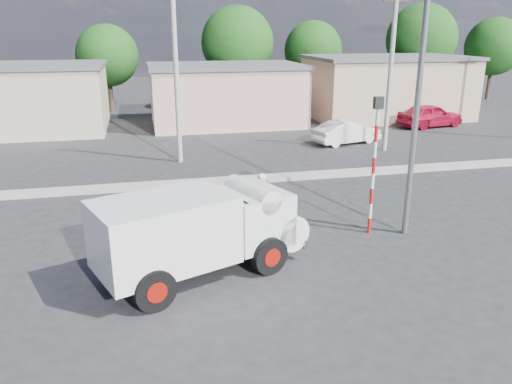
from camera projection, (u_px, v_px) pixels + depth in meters
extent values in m
plane|color=#252528|center=(287.00, 262.00, 14.06)|extent=(120.00, 120.00, 0.00)
cube|color=#99968E|center=(235.00, 180.00, 21.45)|extent=(40.00, 0.80, 0.16)
cylinder|color=black|center=(155.00, 290.00, 11.54)|extent=(1.07, 0.66, 1.03)
cylinder|color=#A7130B|center=(155.00, 290.00, 11.54)|extent=(0.59, 0.50, 0.51)
cylinder|color=black|center=(124.00, 259.00, 13.08)|extent=(1.07, 0.66, 1.03)
cylinder|color=#A7130B|center=(124.00, 259.00, 13.08)|extent=(0.59, 0.50, 0.51)
cylinder|color=black|center=(269.00, 256.00, 13.29)|extent=(1.07, 0.66, 1.03)
cylinder|color=#A7130B|center=(269.00, 256.00, 13.29)|extent=(0.59, 0.50, 0.51)
cylinder|color=black|center=(231.00, 232.00, 14.84)|extent=(1.07, 0.66, 1.03)
cylinder|color=#A7130B|center=(231.00, 232.00, 14.84)|extent=(0.59, 0.50, 0.51)
cube|color=black|center=(196.00, 255.00, 13.14)|extent=(4.45, 2.71, 0.17)
cube|color=white|center=(164.00, 232.00, 12.42)|extent=(3.89, 3.15, 1.73)
cube|color=white|center=(252.00, 216.00, 13.87)|extent=(2.27, 2.40, 1.45)
cylinder|color=white|center=(274.00, 224.00, 14.43)|extent=(1.66, 2.16, 1.03)
cylinder|color=white|center=(251.00, 194.00, 13.67)|extent=(1.31, 2.03, 0.66)
cube|color=silver|center=(284.00, 233.00, 14.74)|extent=(0.86, 1.92, 0.26)
cube|color=black|center=(231.00, 206.00, 13.39)|extent=(0.65, 1.51, 0.66)
imported|color=black|center=(263.00, 215.00, 16.31)|extent=(1.84, 0.85, 0.93)
imported|color=white|center=(263.00, 206.00, 16.20)|extent=(0.46, 0.63, 1.59)
imported|color=white|center=(347.00, 132.00, 28.50)|extent=(4.24, 2.40, 1.32)
imported|color=#AE0E2D|center=(430.00, 115.00, 33.36)|extent=(4.82, 2.67, 1.55)
cylinder|color=red|center=(369.00, 225.00, 16.05)|extent=(0.11, 0.11, 0.50)
cylinder|color=white|center=(370.00, 211.00, 15.89)|extent=(0.11, 0.11, 0.50)
cylinder|color=red|center=(371.00, 196.00, 15.74)|extent=(0.11, 0.11, 0.50)
cylinder|color=white|center=(373.00, 181.00, 15.58)|extent=(0.11, 0.11, 0.50)
cylinder|color=red|center=(374.00, 165.00, 15.43)|extent=(0.11, 0.11, 0.50)
cylinder|color=white|center=(375.00, 150.00, 15.27)|extent=(0.11, 0.11, 0.50)
cylinder|color=red|center=(376.00, 134.00, 15.12)|extent=(0.11, 0.11, 0.50)
cylinder|color=white|center=(377.00, 117.00, 14.96)|extent=(0.11, 0.11, 0.50)
cube|color=black|center=(379.00, 103.00, 14.83)|extent=(0.28, 0.18, 0.36)
cylinder|color=slate|center=(418.00, 92.00, 14.68)|extent=(0.18, 0.18, 9.00)
cube|color=#C3AF93|center=(6.00, 101.00, 31.28)|extent=(12.00, 7.00, 4.00)
cube|color=#59595B|center=(0.00, 66.00, 30.62)|extent=(12.30, 7.30, 0.24)
cube|color=#CD9F8D|center=(226.00, 96.00, 34.28)|extent=(10.00, 7.00, 3.80)
cube|color=#59595B|center=(225.00, 66.00, 33.65)|extent=(10.30, 7.30, 0.24)
cube|color=tan|center=(386.00, 89.00, 36.76)|extent=(11.00, 7.00, 4.20)
cube|color=#59595B|center=(389.00, 57.00, 36.07)|extent=(11.30, 7.30, 0.24)
cylinder|color=#38281E|center=(110.00, 90.00, 39.12)|extent=(0.36, 0.36, 3.47)
sphere|color=#28641E|center=(107.00, 56.00, 38.31)|extent=(4.71, 4.71, 4.71)
cylinder|color=#38281E|center=(238.00, 83.00, 40.20)|extent=(0.36, 0.36, 4.20)
sphere|color=#28641E|center=(237.00, 43.00, 39.22)|extent=(5.70, 5.70, 5.70)
cylinder|color=#38281E|center=(312.00, 83.00, 43.62)|extent=(0.36, 0.36, 3.64)
sphere|color=#28641E|center=(313.00, 50.00, 42.77)|extent=(4.94, 4.94, 4.94)
cylinder|color=#38281E|center=(417.00, 78.00, 43.56)|extent=(0.36, 0.36, 4.37)
sphere|color=#28641E|center=(421.00, 39.00, 42.54)|extent=(5.93, 5.93, 5.93)
cylinder|color=#38281E|center=(489.00, 79.00, 46.27)|extent=(0.36, 0.36, 3.81)
sphere|color=#28641E|center=(494.00, 47.00, 45.38)|extent=(5.17, 5.17, 5.17)
cylinder|color=#99968E|center=(176.00, 80.00, 23.51)|extent=(0.24, 0.24, 8.00)
cylinder|color=#99968E|center=(390.00, 75.00, 25.84)|extent=(0.24, 0.24, 8.00)
cube|color=#38281E|center=(396.00, 1.00, 24.72)|extent=(1.40, 0.08, 0.08)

